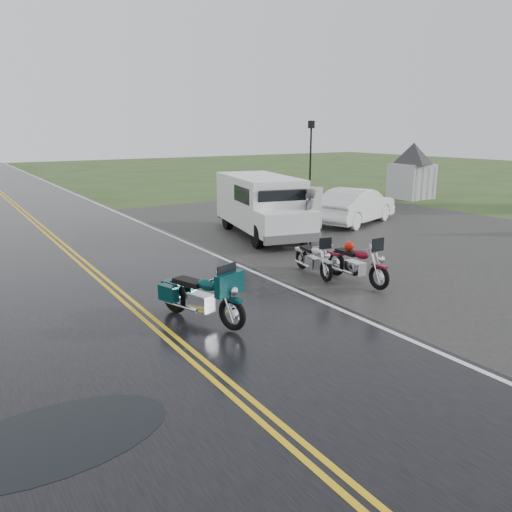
{
  "coord_description": "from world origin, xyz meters",
  "views": [
    {
      "loc": [
        -3.43,
        -7.7,
        3.94
      ],
      "look_at": [
        2.8,
        2.0,
        1.0
      ],
      "focal_mm": 35.0,
      "sensor_mm": 36.0,
      "label": 1
    }
  ],
  "objects_px": {
    "motorcycle_red": "(380,267)",
    "visitor_center": "(413,157)",
    "lamp_post_far_right": "(310,160)",
    "van_white": "(258,215)",
    "motorcycle_teal": "(232,301)",
    "motorcycle_silver": "(326,263)",
    "sedan_white": "(356,206)",
    "person_at_van": "(308,218)"
  },
  "relations": [
    {
      "from": "motorcycle_red",
      "to": "visitor_center",
      "type": "bearing_deg",
      "value": 37.41
    },
    {
      "from": "visitor_center",
      "to": "lamp_post_far_right",
      "type": "distance_m",
      "value": 5.94
    },
    {
      "from": "visitor_center",
      "to": "motorcycle_red",
      "type": "distance_m",
      "value": 18.52
    },
    {
      "from": "van_white",
      "to": "motorcycle_red",
      "type": "bearing_deg",
      "value": -77.3
    },
    {
      "from": "van_white",
      "to": "lamp_post_far_right",
      "type": "relative_size",
      "value": 1.3
    },
    {
      "from": "motorcycle_teal",
      "to": "lamp_post_far_right",
      "type": "bearing_deg",
      "value": 28.71
    },
    {
      "from": "motorcycle_red",
      "to": "van_white",
      "type": "height_order",
      "value": "van_white"
    },
    {
      "from": "motorcycle_teal",
      "to": "motorcycle_silver",
      "type": "xyz_separation_m",
      "value": [
        3.71,
        1.51,
        -0.1
      ]
    },
    {
      "from": "lamp_post_far_right",
      "to": "visitor_center",
      "type": "bearing_deg",
      "value": -31.25
    },
    {
      "from": "motorcycle_silver",
      "to": "sedan_white",
      "type": "relative_size",
      "value": 0.42
    },
    {
      "from": "motorcycle_silver",
      "to": "motorcycle_red",
      "type": "bearing_deg",
      "value": -51.46
    },
    {
      "from": "motorcycle_red",
      "to": "sedan_white",
      "type": "xyz_separation_m",
      "value": [
        6.01,
        7.12,
        0.11
      ]
    },
    {
      "from": "motorcycle_silver",
      "to": "visitor_center",
      "type": "bearing_deg",
      "value": 44.98
    },
    {
      "from": "visitor_center",
      "to": "van_white",
      "type": "bearing_deg",
      "value": -157.96
    },
    {
      "from": "visitor_center",
      "to": "motorcycle_silver",
      "type": "height_order",
      "value": "visitor_center"
    },
    {
      "from": "motorcycle_silver",
      "to": "sedan_white",
      "type": "bearing_deg",
      "value": 52.53
    },
    {
      "from": "motorcycle_silver",
      "to": "lamp_post_far_right",
      "type": "xyz_separation_m",
      "value": [
        10.05,
        13.25,
        1.66
      ]
    },
    {
      "from": "visitor_center",
      "to": "motorcycle_silver",
      "type": "xyz_separation_m",
      "value": [
        -15.13,
        -10.17,
        -1.83
      ]
    },
    {
      "from": "motorcycle_teal",
      "to": "van_white",
      "type": "height_order",
      "value": "van_white"
    },
    {
      "from": "sedan_white",
      "to": "motorcycle_teal",
      "type": "bearing_deg",
      "value": 106.17
    },
    {
      "from": "visitor_center",
      "to": "sedan_white",
      "type": "height_order",
      "value": "visitor_center"
    },
    {
      "from": "van_white",
      "to": "sedan_white",
      "type": "bearing_deg",
      "value": 27.52
    },
    {
      "from": "motorcycle_teal",
      "to": "sedan_white",
      "type": "distance_m",
      "value": 12.72
    },
    {
      "from": "visitor_center",
      "to": "motorcycle_teal",
      "type": "bearing_deg",
      "value": -148.21
    },
    {
      "from": "sedan_white",
      "to": "motorcycle_silver",
      "type": "bearing_deg",
      "value": 112.16
    },
    {
      "from": "visitor_center",
      "to": "lamp_post_far_right",
      "type": "bearing_deg",
      "value": 148.75
    },
    {
      "from": "motorcycle_red",
      "to": "person_at_van",
      "type": "height_order",
      "value": "person_at_van"
    },
    {
      "from": "van_white",
      "to": "sedan_white",
      "type": "height_order",
      "value": "van_white"
    },
    {
      "from": "motorcycle_teal",
      "to": "motorcycle_red",
      "type": "bearing_deg",
      "value": -14.77
    },
    {
      "from": "van_white",
      "to": "person_at_van",
      "type": "bearing_deg",
      "value": -7.65
    },
    {
      "from": "van_white",
      "to": "lamp_post_far_right",
      "type": "distance_m",
      "value": 13.01
    },
    {
      "from": "van_white",
      "to": "sedan_white",
      "type": "relative_size",
      "value": 1.27
    },
    {
      "from": "visitor_center",
      "to": "van_white",
      "type": "relative_size",
      "value": 2.75
    },
    {
      "from": "motorcycle_silver",
      "to": "motorcycle_teal",
      "type": "bearing_deg",
      "value": -146.82
    },
    {
      "from": "visitor_center",
      "to": "sedan_white",
      "type": "xyz_separation_m",
      "value": [
        -8.48,
        -4.29,
        -1.65
      ]
    },
    {
      "from": "van_white",
      "to": "motorcycle_teal",
      "type": "bearing_deg",
      "value": -114.01
    },
    {
      "from": "visitor_center",
      "to": "motorcycle_teal",
      "type": "distance_m",
      "value": 22.23
    },
    {
      "from": "motorcycle_silver",
      "to": "lamp_post_far_right",
      "type": "distance_m",
      "value": 16.72
    },
    {
      "from": "motorcycle_silver",
      "to": "van_white",
      "type": "bearing_deg",
      "value": 92.32
    },
    {
      "from": "motorcycle_teal",
      "to": "sedan_white",
      "type": "height_order",
      "value": "sedan_white"
    },
    {
      "from": "visitor_center",
      "to": "person_at_van",
      "type": "distance_m",
      "value": 14.42
    },
    {
      "from": "motorcycle_red",
      "to": "sedan_white",
      "type": "height_order",
      "value": "sedan_white"
    }
  ]
}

